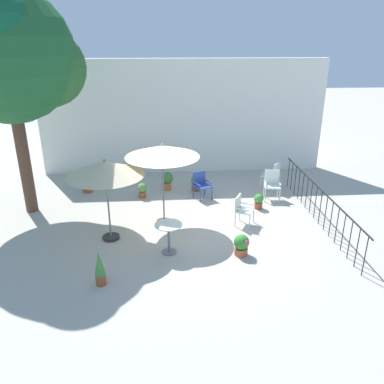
# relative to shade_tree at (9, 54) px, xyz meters

# --- Properties ---
(ground_plane) EXTENTS (60.00, 60.00, 0.00)m
(ground_plane) POSITION_rel_shade_tree_xyz_m (4.79, -1.37, -4.54)
(ground_plane) COLOR #B6AE9F
(villa_facade) EXTENTS (10.78, 0.30, 4.26)m
(villa_facade) POSITION_rel_shade_tree_xyz_m (4.79, 3.46, -2.41)
(villa_facade) COLOR white
(villa_facade) RESTS_ON ground
(terrace_railing) EXTENTS (0.03, 5.93, 1.01)m
(terrace_railing) POSITION_rel_shade_tree_xyz_m (8.40, -1.37, -3.86)
(terrace_railing) COLOR black
(terrace_railing) RESTS_ON ground
(shade_tree) EXTENTS (3.80, 3.62, 6.34)m
(shade_tree) POSITION_rel_shade_tree_xyz_m (0.00, 0.00, 0.00)
(shade_tree) COLOR brown
(shade_tree) RESTS_ON ground
(patio_umbrella_0) EXTENTS (2.02, 2.02, 2.36)m
(patio_umbrella_0) POSITION_rel_shade_tree_xyz_m (3.99, -1.23, -2.42)
(patio_umbrella_0) COLOR #2D2D2D
(patio_umbrella_0) RESTS_ON ground
(patio_umbrella_1) EXTENTS (1.95, 1.95, 2.20)m
(patio_umbrella_1) POSITION_rel_shade_tree_xyz_m (2.58, -2.02, -2.61)
(patio_umbrella_1) COLOR #2D2D2D
(patio_umbrella_1) RESTS_ON ground
(cafe_table_0) EXTENTS (0.67, 0.67, 0.78)m
(cafe_table_0) POSITION_rel_shade_tree_xyz_m (4.10, -2.83, -4.01)
(cafe_table_0) COLOR silver
(cafe_table_0) RESTS_ON ground
(patio_chair_0) EXTENTS (0.64, 0.65, 0.88)m
(patio_chair_0) POSITION_rel_shade_tree_xyz_m (5.23, 0.59, -4.04)
(patio_chair_0) COLOR #2C4595
(patio_chair_0) RESTS_ON ground
(patio_chair_1) EXTENTS (0.55, 0.51, 0.96)m
(patio_chair_1) POSITION_rel_shade_tree_xyz_m (7.52, 0.35, -3.99)
(patio_chair_1) COLOR silver
(patio_chair_1) RESTS_ON ground
(patio_chair_2) EXTENTS (0.68, 0.68, 0.97)m
(patio_chair_2) POSITION_rel_shade_tree_xyz_m (7.77, 1.20, -3.99)
(patio_chair_2) COLOR silver
(patio_chair_2) RESTS_ON ground
(patio_chair_3) EXTENTS (0.62, 0.63, 0.85)m
(patio_chair_3) POSITION_rel_shade_tree_xyz_m (6.20, -1.42, -4.04)
(patio_chair_3) COLOR silver
(patio_chair_3) RESTS_ON ground
(potted_plant_0) EXTENTS (0.33, 0.32, 0.50)m
(potted_plant_0) POSITION_rel_shade_tree_xyz_m (3.27, 0.75, -4.26)
(potted_plant_0) COLOR #9C5534
(potted_plant_0) RESTS_ON ground
(potted_plant_1) EXTENTS (0.30, 0.30, 0.48)m
(potted_plant_1) POSITION_rel_shade_tree_xyz_m (6.92, -0.39, -4.29)
(potted_plant_1) COLOR #9B4A2D
(potted_plant_1) RESTS_ON ground
(potted_plant_2) EXTENTS (0.23, 0.23, 0.85)m
(potted_plant_2) POSITION_rel_shade_tree_xyz_m (2.61, -4.06, -4.12)
(potted_plant_2) COLOR #9D4D2B
(potted_plant_2) RESTS_ON ground
(potted_plant_3) EXTENTS (0.40, 0.40, 0.60)m
(potted_plant_3) POSITION_rel_shade_tree_xyz_m (1.37, 1.37, -4.21)
(potted_plant_3) COLOR #AE5229
(potted_plant_3) RESTS_ON ground
(potted_plant_4) EXTENTS (0.40, 0.40, 0.64)m
(potted_plant_4) POSITION_rel_shade_tree_xyz_m (4.12, 1.39, -4.18)
(potted_plant_4) COLOR #C0612E
(potted_plant_4) RESTS_ON ground
(potted_plant_5) EXTENTS (0.39, 0.39, 0.56)m
(potted_plant_5) POSITION_rel_shade_tree_xyz_m (5.12, 1.28, -4.26)
(potted_plant_5) COLOR brown
(potted_plant_5) RESTS_ON ground
(potted_plant_6) EXTENTS (0.38, 0.38, 0.54)m
(potted_plant_6) POSITION_rel_shade_tree_xyz_m (5.87, -3.07, -4.26)
(potted_plant_6) COLOR #AD5A3C
(potted_plant_6) RESTS_ON ground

